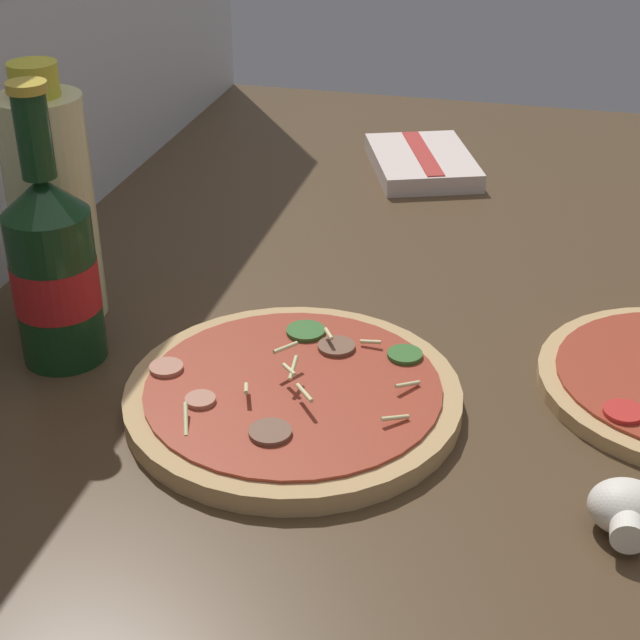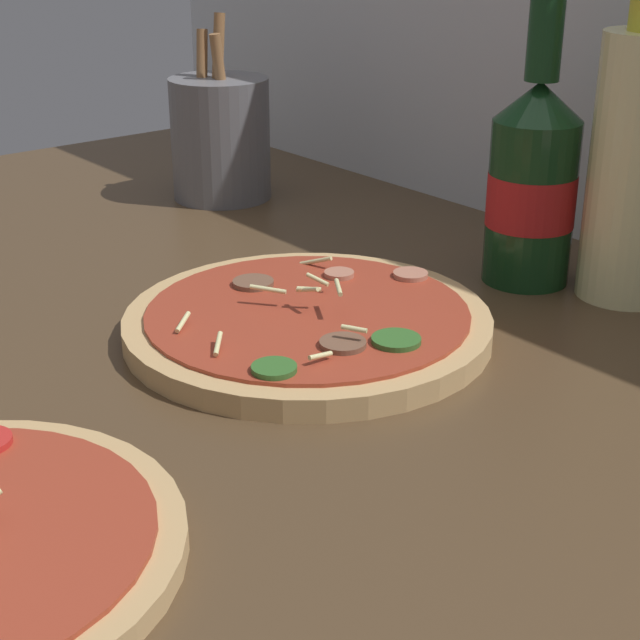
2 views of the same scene
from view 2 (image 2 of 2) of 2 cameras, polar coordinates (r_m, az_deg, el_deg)
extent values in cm
cube|color=#4C3823|center=(64.36, -2.48, -6.81)|extent=(160.00, 90.00, 2.50)
cylinder|color=tan|center=(75.44, -0.73, -0.25)|extent=(28.32, 28.32, 1.75)
cylinder|color=#9E3823|center=(75.03, -0.73, 0.46)|extent=(24.92, 24.92, 0.30)
cylinder|color=#B7755B|center=(81.80, 1.12, 2.71)|extent=(2.52, 2.52, 0.40)
cylinder|color=#B7755B|center=(81.99, 5.29, 2.66)|extent=(2.91, 2.91, 0.40)
cylinder|color=#336628|center=(69.65, 4.45, -1.17)|extent=(3.56, 3.56, 0.40)
cylinder|color=brown|center=(68.92, 1.34, -1.38)|extent=(3.33, 3.33, 0.40)
cylinder|color=#336628|center=(65.40, -2.69, -2.82)|extent=(3.09, 3.09, 0.40)
cylinder|color=brown|center=(80.04, -3.91, 2.18)|extent=(3.37, 3.37, 0.40)
cylinder|color=beige|center=(73.30, 1.07, 1.91)|extent=(2.36, 1.72, 0.51)
cylinder|color=beige|center=(68.77, 2.00, -0.51)|extent=(1.80, 1.26, 0.42)
cylinder|color=beige|center=(78.44, -0.14, 2.37)|extent=(2.09, 0.99, 0.83)
cylinder|color=beige|center=(68.50, -5.96, -1.38)|extent=(2.15, 1.97, 0.87)
cylinder|color=beige|center=(72.40, -7.99, -0.12)|extent=(1.80, 2.19, 0.77)
cylinder|color=beige|center=(74.62, -0.65, 1.81)|extent=(1.56, 1.57, 0.39)
cylinder|color=beige|center=(84.02, -0.25, 3.45)|extent=(3.08, 1.46, 1.39)
cylinder|color=beige|center=(75.52, -3.04, 1.80)|extent=(2.50, 2.06, 0.57)
cylinder|color=beige|center=(66.40, 0.02, -2.09)|extent=(0.39, 1.92, 0.55)
cylinder|color=beige|center=(74.26, -0.73, 1.78)|extent=(2.50, 0.45, 1.11)
cylinder|color=#143819|center=(86.48, 12.16, 6.70)|extent=(7.53, 7.53, 14.13)
cone|color=#143819|center=(84.49, 12.66, 12.34)|extent=(7.53, 7.53, 3.23)
cylinder|color=#143819|center=(83.71, 12.98, 15.84)|extent=(2.86, 2.86, 7.18)
cylinder|color=red|center=(86.41, 12.17, 6.88)|extent=(7.61, 7.61, 4.52)
cylinder|color=beige|center=(84.20, 18.02, 8.32)|extent=(7.95, 7.95, 21.73)
cylinder|color=slate|center=(110.65, -5.80, 10.45)|extent=(10.92, 10.92, 13.26)
cylinder|color=olive|center=(108.79, -5.71, 12.94)|extent=(1.63, 2.61, 12.78)
cylinder|color=olive|center=(109.56, -6.00, 13.52)|extent=(2.36, 3.42, 14.72)
cylinder|color=olive|center=(110.15, -6.89, 13.09)|extent=(3.21, 3.44, 12.99)
camera|label=1|loc=(1.23, -31.52, 27.88)|focal=55.00mm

